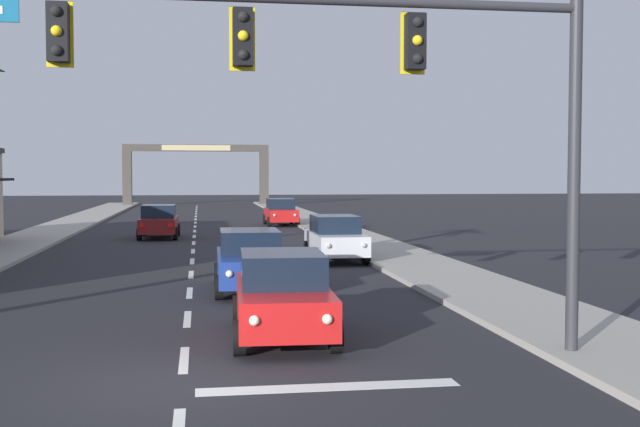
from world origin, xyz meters
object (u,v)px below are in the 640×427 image
sedan_parked_nearest_kerb (281,212)px  sedan_oncoming_far (159,221)px  sedan_third_in_queue (250,260)px  town_gateway_arch (196,166)px  sedan_lead_at_stop_bar (282,295)px  sedan_parked_mid_kerb (335,238)px  traffic_signal_mast (346,69)px

sedan_parked_nearest_kerb → sedan_oncoming_far: bearing=-128.8°
sedan_third_in_queue → sedan_parked_nearest_kerb: same height
sedan_parked_nearest_kerb → town_gateway_arch: size_ratio=0.30×
sedan_third_in_queue → town_gateway_arch: size_ratio=0.30×
sedan_oncoming_far → sedan_parked_nearest_kerb: 11.25m
sedan_lead_at_stop_bar → sedan_oncoming_far: same height
sedan_parked_mid_kerb → town_gateway_arch: town_gateway_arch is taller
sedan_third_in_queue → sedan_lead_at_stop_bar: bearing=-87.8°
sedan_third_in_queue → sedan_parked_mid_kerb: bearing=63.1°
sedan_parked_nearest_kerb → sedan_third_in_queue: bearing=-97.6°
traffic_signal_mast → sedan_parked_mid_kerb: 16.69m
sedan_parked_nearest_kerb → sedan_parked_mid_kerb: bearing=-90.1°
sedan_lead_at_stop_bar → sedan_parked_nearest_kerb: 33.97m
sedan_third_in_queue → sedan_oncoming_far: same height
traffic_signal_mast → sedan_lead_at_stop_bar: traffic_signal_mast is taller
sedan_lead_at_stop_bar → sedan_parked_nearest_kerb: (3.43, 33.80, 0.00)m
traffic_signal_mast → sedan_parked_nearest_kerb: size_ratio=2.61×
sedan_third_in_queue → sedan_parked_nearest_kerb: size_ratio=1.00×
sedan_lead_at_stop_bar → town_gateway_arch: 66.64m
traffic_signal_mast → sedan_parked_nearest_kerb: traffic_signal_mast is taller
sedan_third_in_queue → sedan_parked_mid_kerb: same height
town_gateway_arch → sedan_parked_mid_kerb: bearing=-84.3°
sedan_parked_nearest_kerb → sedan_lead_at_stop_bar: bearing=-95.8°
sedan_oncoming_far → sedan_lead_at_stop_bar: bearing=-81.8°
traffic_signal_mast → sedan_third_in_queue: bearing=96.8°
traffic_signal_mast → sedan_parked_mid_kerb: (2.58, 15.97, -4.10)m
traffic_signal_mast → sedan_lead_at_stop_bar: (-0.81, 2.47, -4.10)m
sedan_oncoming_far → sedan_parked_nearest_kerb: bearing=51.2°
sedan_third_in_queue → town_gateway_arch: (-1.65, 60.18, 3.23)m
town_gateway_arch → sedan_oncoming_far: bearing=-92.4°
sedan_third_in_queue → sedan_parked_mid_kerb: size_ratio=1.00×
sedan_lead_at_stop_bar → sedan_parked_mid_kerb: 13.92m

